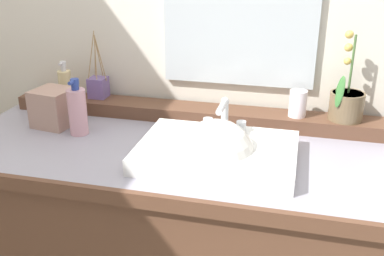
# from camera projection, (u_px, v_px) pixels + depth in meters

# --- Properties ---
(wall_back) EXTENTS (3.32, 0.20, 2.44)m
(wall_back) POSITION_uv_depth(u_px,v_px,m) (205.00, 9.00, 1.73)
(wall_back) COLOR silver
(wall_back) RESTS_ON ground
(vanity_cabinet) EXTENTS (1.49, 0.65, 0.84)m
(vanity_cabinet) POSITION_uv_depth(u_px,v_px,m) (177.00, 250.00, 1.66)
(vanity_cabinet) COLOR brown
(vanity_cabinet) RESTS_ON ground
(back_ledge) EXTENTS (1.40, 0.12, 0.05)m
(back_ledge) POSITION_uv_depth(u_px,v_px,m) (194.00, 113.00, 1.71)
(back_ledge) COLOR brown
(back_ledge) RESTS_ON vanity_cabinet
(sink_basin) EXTENTS (0.48, 0.34, 0.27)m
(sink_basin) POSITION_uv_depth(u_px,v_px,m) (216.00, 155.00, 1.38)
(sink_basin) COLOR white
(sink_basin) RESTS_ON vanity_cabinet
(potted_plant) EXTENTS (0.12, 0.12, 0.31)m
(potted_plant) POSITION_uv_depth(u_px,v_px,m) (346.00, 102.00, 1.55)
(potted_plant) COLOR brown
(potted_plant) RESTS_ON back_ledge
(soap_dispenser) EXTENTS (0.05, 0.05, 0.15)m
(soap_dispenser) POSITION_uv_depth(u_px,v_px,m) (65.00, 83.00, 1.77)
(soap_dispenser) COLOR beige
(soap_dispenser) RESTS_ON back_ledge
(tumbler_cup) EXTENTS (0.06, 0.06, 0.09)m
(tumbler_cup) POSITION_uv_depth(u_px,v_px,m) (298.00, 104.00, 1.59)
(tumbler_cup) COLOR white
(tumbler_cup) RESTS_ON back_ledge
(reed_diffuser) EXTENTS (0.07, 0.07, 0.26)m
(reed_diffuser) POSITION_uv_depth(u_px,v_px,m) (98.00, 87.00, 1.79)
(reed_diffuser) COLOR #725A9D
(reed_diffuser) RESTS_ON back_ledge
(lotion_bottle) EXTENTS (0.06, 0.07, 0.20)m
(lotion_bottle) POSITION_uv_depth(u_px,v_px,m) (77.00, 111.00, 1.56)
(lotion_bottle) COLOR #D39BA6
(lotion_bottle) RESTS_ON vanity_cabinet
(tissue_box) EXTENTS (0.15, 0.15, 0.14)m
(tissue_box) POSITION_uv_depth(u_px,v_px,m) (54.00, 107.00, 1.64)
(tissue_box) COLOR tan
(tissue_box) RESTS_ON vanity_cabinet
(mirror) EXTENTS (0.55, 0.02, 0.50)m
(mirror) POSITION_uv_depth(u_px,v_px,m) (240.00, 16.00, 1.60)
(mirror) COLOR silver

